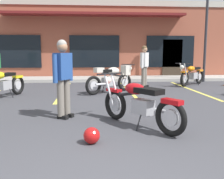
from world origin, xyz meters
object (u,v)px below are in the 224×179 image
Objects in this scene: motorcycle_foreground_classic at (139,103)px; parking_lot_lamp_post at (208,7)px; motorcycle_red_sportbike at (192,75)px; motorcycle_green_cafe_racer at (112,78)px; helmet_on_pavement at (92,135)px; motorcycle_blue_standard at (2,84)px; person_near_building at (144,64)px; person_by_back_row at (63,74)px.

motorcycle_foreground_classic is 8.88m from parking_lot_lamp_post.
motorcycle_red_sportbike is at bearing 59.90° from motorcycle_foreground_classic.
motorcycle_foreground_classic and motorcycle_green_cafe_racer have the same top height.
motorcycle_red_sportbike is 3.40m from parking_lot_lamp_post.
motorcycle_red_sportbike reaches higher than helmet_on_pavement.
motorcycle_green_cafe_racer is (3.47, 0.90, 0.07)m from motorcycle_blue_standard.
parking_lot_lamp_post is at bearing 26.01° from person_near_building.
motorcycle_foreground_classic is at bearing 43.50° from helmet_on_pavement.
motorcycle_blue_standard is at bearing -156.39° from person_near_building.
motorcycle_blue_standard is at bearing 137.63° from motorcycle_foreground_classic.
motorcycle_green_cafe_racer is at bearing -154.66° from motorcycle_red_sportbike.
helmet_on_pavement is (-4.33, -6.77, -0.33)m from motorcycle_red_sportbike.
motorcycle_green_cafe_racer is at bearing 68.74° from person_by_back_row.
motorcycle_foreground_classic is 1.01× the size of motorcycle_green_cafe_racer.
person_near_building is at bearing 59.60° from person_by_back_row.
motorcycle_red_sportbike is 0.31× the size of parking_lot_lamp_post.
person_by_back_row is (2.13, -2.53, 0.49)m from motorcycle_blue_standard.
person_by_back_row is at bearing -49.83° from motorcycle_blue_standard.
parking_lot_lamp_post reaches higher than person_near_building.
motorcycle_foreground_classic is 1.29m from helmet_on_pavement.
motorcycle_green_cafe_racer is at bearing -138.70° from person_near_building.
parking_lot_lamp_post reaches higher than motorcycle_green_cafe_racer.
helmet_on_pavement is at bearing -122.61° from motorcycle_red_sportbike.
parking_lot_lamp_post is (4.50, 7.03, 3.02)m from motorcycle_foreground_classic.
motorcycle_red_sportbike is 1.01× the size of person_near_building.
person_by_back_row reaches higher than motorcycle_foreground_classic.
parking_lot_lamp_post reaches higher than motorcycle_red_sportbike.
person_by_back_row is 9.02m from parking_lot_lamp_post.
parking_lot_lamp_post reaches higher than motorcycle_foreground_classic.
helmet_on_pavement is at bearing -98.32° from motorcycle_green_cafe_racer.
person_by_back_row reaches higher than motorcycle_red_sportbike.
motorcycle_red_sportbike is at bearing 20.21° from motorcycle_blue_standard.
motorcycle_red_sportbike is 0.94× the size of motorcycle_green_cafe_racer.
helmet_on_pavement is (2.73, -4.17, -0.33)m from motorcycle_blue_standard.
parking_lot_lamp_post is at bearing 55.60° from helmet_on_pavement.
person_by_back_row is 1.93m from helmet_on_pavement.
motorcycle_foreground_classic is 4.91m from motorcycle_blue_standard.
person_near_building is at bearing 41.30° from motorcycle_green_cafe_racer.
person_by_back_row reaches higher than helmet_on_pavement.
person_by_back_row is at bearing 109.88° from helmet_on_pavement.
helmet_on_pavement is at bearing -108.76° from person_near_building.
parking_lot_lamp_post is (5.99, 6.25, 2.53)m from person_by_back_row.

